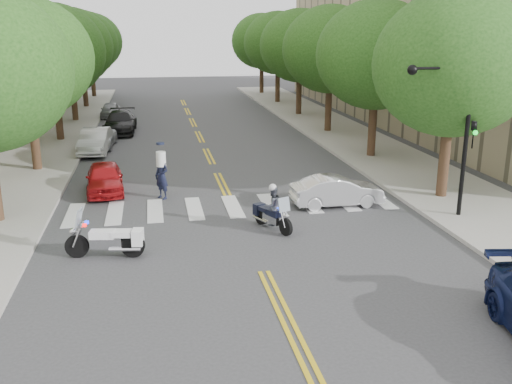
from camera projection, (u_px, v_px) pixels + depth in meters
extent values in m
plane|color=#38383A|center=(264.00, 272.00, 16.88)|extent=(140.00, 140.00, 0.00)
cube|color=#9E9991|center=(49.00, 141.00, 36.00)|extent=(5.00, 60.00, 0.15)
cube|color=#9E9991|center=(337.00, 131.00, 39.29)|extent=(5.00, 60.00, 0.15)
cylinder|color=#382316|center=(35.00, 139.00, 28.12)|extent=(0.44, 0.44, 3.32)
ellipsoid|color=#1C4714|center=(26.00, 58.00, 27.04)|extent=(6.40, 6.40, 5.76)
cylinder|color=#382316|center=(58.00, 115.00, 35.68)|extent=(0.44, 0.44, 3.32)
ellipsoid|color=#1C4714|center=(52.00, 51.00, 34.59)|extent=(6.40, 6.40, 5.76)
cylinder|color=#382316|center=(74.00, 100.00, 43.24)|extent=(0.44, 0.44, 3.32)
ellipsoid|color=#1C4714|center=(69.00, 47.00, 42.15)|extent=(6.40, 6.40, 5.76)
cylinder|color=#382316|center=(85.00, 89.00, 50.80)|extent=(0.44, 0.44, 3.32)
ellipsoid|color=#1C4714|center=(81.00, 44.00, 49.71)|extent=(6.40, 6.40, 5.76)
cylinder|color=#382316|center=(93.00, 81.00, 58.36)|extent=(0.44, 0.44, 3.32)
ellipsoid|color=#1C4714|center=(90.00, 42.00, 57.27)|extent=(6.40, 6.40, 5.76)
cylinder|color=#382316|center=(444.00, 160.00, 23.61)|extent=(0.44, 0.44, 3.32)
ellipsoid|color=#1C4714|center=(453.00, 64.00, 22.52)|extent=(6.40, 6.40, 5.76)
cylinder|color=#382316|center=(372.00, 128.00, 31.17)|extent=(0.44, 0.44, 3.32)
ellipsoid|color=#1C4714|center=(376.00, 55.00, 30.08)|extent=(6.40, 6.40, 5.76)
cylinder|color=#382316|center=(328.00, 108.00, 38.73)|extent=(0.44, 0.44, 3.32)
ellipsoid|color=#1C4714|center=(330.00, 49.00, 37.64)|extent=(6.40, 6.40, 5.76)
cylinder|color=#382316|center=(299.00, 95.00, 46.28)|extent=(0.44, 0.44, 3.32)
ellipsoid|color=#1C4714|center=(300.00, 46.00, 45.20)|extent=(6.40, 6.40, 5.76)
cylinder|color=#382316|center=(278.00, 86.00, 53.84)|extent=(0.44, 0.44, 3.32)
ellipsoid|color=#1C4714|center=(278.00, 43.00, 52.76)|extent=(6.40, 6.40, 5.76)
cylinder|color=#382316|center=(262.00, 78.00, 61.40)|extent=(0.44, 0.44, 3.32)
ellipsoid|color=#1C4714|center=(262.00, 41.00, 60.32)|extent=(6.40, 6.40, 5.76)
cylinder|color=black|center=(466.00, 140.00, 20.77)|extent=(0.16, 0.16, 6.00)
cylinder|color=black|center=(442.00, 68.00, 19.84)|extent=(2.40, 0.10, 0.10)
sphere|color=black|center=(412.00, 70.00, 19.66)|extent=(0.36, 0.36, 0.36)
imported|color=black|center=(473.00, 135.00, 20.76)|extent=(0.16, 0.20, 1.00)
sphere|color=#0CCC26|center=(475.00, 133.00, 20.59)|extent=(0.18, 0.18, 0.18)
cylinder|color=black|center=(286.00, 227.00, 19.73)|extent=(0.38, 0.62, 0.62)
cylinder|color=black|center=(261.00, 216.00, 20.88)|extent=(0.41, 0.63, 0.62)
cube|color=silver|center=(272.00, 218.00, 20.31)|extent=(0.61, 0.87, 0.29)
cube|color=black|center=(274.00, 213.00, 20.18)|extent=(0.57, 0.72, 0.20)
cube|color=black|center=(266.00, 209.00, 20.57)|extent=(0.54, 0.61, 0.15)
cube|color=black|center=(259.00, 209.00, 20.92)|extent=(0.48, 0.42, 0.41)
cube|color=#8C99A5|center=(284.00, 205.00, 19.60)|extent=(0.47, 0.32, 0.50)
cube|color=red|center=(284.00, 207.00, 19.83)|extent=(0.12, 0.12, 0.07)
cube|color=#0C26E5|center=(279.00, 209.00, 19.71)|extent=(0.12, 0.12, 0.07)
imported|color=#474C56|center=(273.00, 206.00, 20.18)|extent=(0.86, 0.79, 1.44)
sphere|color=silver|center=(273.00, 188.00, 19.99)|extent=(0.27, 0.27, 0.27)
cylinder|color=black|center=(77.00, 246.00, 17.84)|extent=(0.76, 0.26, 0.74)
cylinder|color=black|center=(133.00, 246.00, 17.89)|extent=(0.76, 0.31, 0.74)
cube|color=silver|center=(107.00, 242.00, 17.83)|extent=(1.02, 0.49, 0.35)
cube|color=white|center=(102.00, 234.00, 17.75)|extent=(0.81, 0.50, 0.24)
cube|color=white|center=(122.00, 233.00, 17.76)|extent=(0.66, 0.52, 0.17)
cube|color=white|center=(138.00, 237.00, 17.81)|extent=(0.40, 0.52, 0.49)
cube|color=#8C99A5|center=(79.00, 218.00, 17.58)|extent=(0.25, 0.56, 0.60)
cube|color=red|center=(84.00, 225.00, 17.51)|extent=(0.12, 0.12, 0.09)
cube|color=#0C26E5|center=(87.00, 222.00, 17.77)|extent=(0.12, 0.12, 0.09)
imported|color=black|center=(162.00, 176.00, 23.85)|extent=(0.81, 0.84, 1.94)
imported|color=silver|center=(337.00, 191.00, 22.98)|extent=(3.75, 1.40, 1.23)
imported|color=#A71115|center=(105.00, 178.00, 24.82)|extent=(1.83, 3.93, 1.30)
imported|color=silver|center=(95.00, 141.00, 32.60)|extent=(1.77, 4.36, 1.41)
imported|color=#A3A5AA|center=(98.00, 139.00, 34.06)|extent=(2.15, 4.19, 1.13)
imported|color=black|center=(120.00, 122.00, 38.92)|extent=(2.25, 5.10, 1.46)
imported|color=#9C9CA1|center=(110.00, 110.00, 45.71)|extent=(1.56, 3.51, 1.17)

